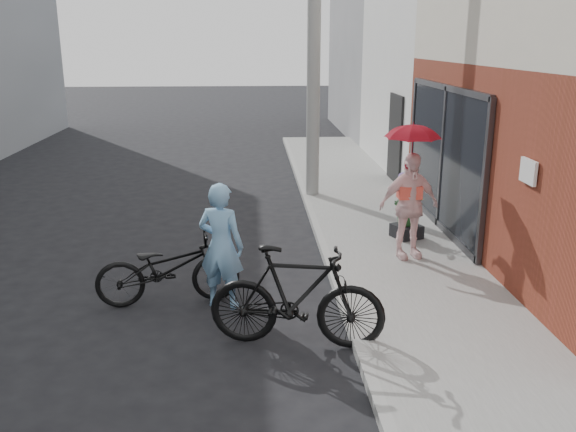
{
  "coord_description": "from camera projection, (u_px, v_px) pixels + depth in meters",
  "views": [
    {
      "loc": [
        -0.23,
        -6.91,
        3.37
      ],
      "look_at": [
        0.25,
        0.9,
        1.1
      ],
      "focal_mm": 38.0,
      "sensor_mm": 36.0,
      "label": 1
    }
  ],
  "objects": [
    {
      "name": "ground",
      "position": [
        272.0,
        321.0,
        7.57
      ],
      "size": [
        80.0,
        80.0,
        0.0
      ],
      "primitive_type": "plane",
      "color": "black",
      "rests_on": "ground"
    },
    {
      "name": "sidewalk",
      "position": [
        400.0,
        258.0,
        9.6
      ],
      "size": [
        2.2,
        24.0,
        0.12
      ],
      "primitive_type": "cube",
      "color": "gray",
      "rests_on": "ground"
    },
    {
      "name": "curb",
      "position": [
        327.0,
        259.0,
        9.53
      ],
      "size": [
        0.12,
        24.0,
        0.12
      ],
      "primitive_type": "cube",
      "color": "#9E9E99",
      "rests_on": "ground"
    },
    {
      "name": "plaster_building",
      "position": [
        538.0,
        34.0,
        15.65
      ],
      "size": [
        8.0,
        6.0,
        7.0
      ],
      "primitive_type": "cube",
      "color": "white",
      "rests_on": "ground"
    },
    {
      "name": "east_building_far",
      "position": [
        451.0,
        36.0,
        22.36
      ],
      "size": [
        8.0,
        8.0,
        7.0
      ],
      "primitive_type": "cube",
      "color": "gray",
      "rests_on": "ground"
    },
    {
      "name": "utility_pole",
      "position": [
        314.0,
        33.0,
        12.41
      ],
      "size": [
        0.28,
        0.28,
        7.0
      ],
      "primitive_type": "cylinder",
      "color": "#9E9E99",
      "rests_on": "ground"
    },
    {
      "name": "officer",
      "position": [
        221.0,
        246.0,
        7.79
      ],
      "size": [
        0.71,
        0.59,
        1.66
      ],
      "primitive_type": "imported",
      "rotation": [
        0.0,
        0.0,
        2.76
      ],
      "color": "#7DB3DE",
      "rests_on": "ground"
    },
    {
      "name": "bike_left",
      "position": [
        168.0,
        268.0,
        7.97
      ],
      "size": [
        1.95,
        0.91,
        0.98
      ],
      "primitive_type": "imported",
      "rotation": [
        0.0,
        0.0,
        1.71
      ],
      "color": "black",
      "rests_on": "ground"
    },
    {
      "name": "bike_right",
      "position": [
        297.0,
        297.0,
        6.82
      ],
      "size": [
        2.06,
        0.92,
        1.2
      ],
      "primitive_type": "imported",
      "rotation": [
        0.0,
        0.0,
        1.38
      ],
      "color": "black",
      "rests_on": "ground"
    },
    {
      "name": "kimono_woman",
      "position": [
        409.0,
        206.0,
        9.26
      ],
      "size": [
        1.02,
        0.59,
        1.64
      ],
      "primitive_type": "imported",
      "rotation": [
        0.0,
        0.0,
        0.21
      ],
      "color": "#FDD5D4",
      "rests_on": "sidewalk"
    },
    {
      "name": "parasol",
      "position": [
        413.0,
        129.0,
        8.93
      ],
      "size": [
        0.8,
        0.8,
        0.7
      ],
      "primitive_type": "imported",
      "color": "red",
      "rests_on": "kimono_woman"
    },
    {
      "name": "planter",
      "position": [
        407.0,
        231.0,
        10.38
      ],
      "size": [
        0.56,
        0.56,
        0.22
      ],
      "primitive_type": "cube",
      "rotation": [
        0.0,
        0.0,
        0.39
      ],
      "color": "black",
      "rests_on": "sidewalk"
    },
    {
      "name": "potted_plant",
      "position": [
        408.0,
        208.0,
        10.26
      ],
      "size": [
        0.53,
        0.46,
        0.59
      ],
      "primitive_type": "imported",
      "color": "#255D29",
      "rests_on": "planter"
    }
  ]
}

